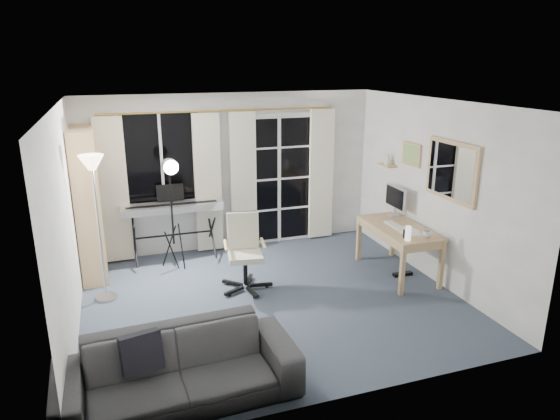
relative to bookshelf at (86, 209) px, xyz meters
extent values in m
cube|color=#3D4B59|center=(2.13, -1.50, -0.97)|extent=(4.50, 4.00, 0.02)
cube|color=white|center=(1.08, 0.48, 0.54)|extent=(1.20, 0.06, 1.40)
cube|color=black|center=(1.08, 0.45, 0.54)|extent=(1.10, 0.02, 1.30)
cube|color=white|center=(1.08, 0.44, 0.54)|extent=(0.04, 0.03, 1.30)
cube|color=white|center=(2.88, 0.48, 0.06)|extent=(1.32, 0.06, 2.11)
cube|color=black|center=(2.58, 0.45, 0.06)|extent=(0.55, 0.02, 1.95)
cube|color=black|center=(3.18, 0.45, 0.06)|extent=(0.55, 0.02, 1.95)
cube|color=white|center=(2.88, 0.44, 0.06)|extent=(0.05, 0.04, 2.05)
cube|color=white|center=(2.88, 0.44, -0.41)|extent=(1.15, 0.03, 0.03)
cube|color=white|center=(2.88, 0.44, 0.09)|extent=(1.15, 0.03, 0.03)
cube|color=white|center=(2.88, 0.44, 0.59)|extent=(1.15, 0.03, 0.03)
cylinder|color=gold|center=(1.98, 0.40, 1.19)|extent=(3.50, 0.03, 0.03)
cube|color=white|center=(0.38, 0.38, 0.12)|extent=(0.40, 0.07, 2.10)
cube|color=white|center=(1.73, 0.38, 0.12)|extent=(0.40, 0.07, 2.10)
cube|color=white|center=(2.28, 0.38, 0.12)|extent=(0.40, 0.07, 2.10)
cube|color=white|center=(3.58, 0.38, 0.12)|extent=(0.40, 0.07, 2.10)
cube|color=tan|center=(0.05, -0.44, 0.05)|extent=(0.33, 0.04, 2.03)
cube|color=tan|center=(0.02, 0.47, 0.05)|extent=(0.33, 0.04, 2.03)
cube|color=tan|center=(-0.11, 0.01, 0.05)|extent=(0.06, 0.91, 2.03)
cube|color=tan|center=(0.04, 0.02, -0.93)|extent=(0.35, 0.92, 0.03)
cube|color=tan|center=(0.04, 0.02, -0.56)|extent=(0.35, 0.92, 0.03)
cube|color=tan|center=(0.04, 0.02, -0.17)|extent=(0.35, 0.92, 0.03)
cube|color=tan|center=(0.04, 0.02, 0.21)|extent=(0.35, 0.92, 0.03)
cube|color=tan|center=(0.04, 0.02, 0.60)|extent=(0.35, 0.92, 0.03)
cube|color=tan|center=(0.04, 0.02, 1.04)|extent=(0.35, 0.92, 0.03)
cube|color=beige|center=(0.07, -0.36, -0.41)|extent=(0.23, 0.07, 0.26)
cube|color=#AE8D48|center=(0.06, -0.26, -0.44)|extent=(0.23, 0.05, 0.21)
cube|color=#343434|center=(0.06, -0.17, -0.43)|extent=(0.23, 0.04, 0.23)
cube|color=#AE8D48|center=(0.06, -0.10, -0.39)|extent=(0.23, 0.04, 0.30)
cube|color=beige|center=(0.06, -0.02, -0.43)|extent=(0.23, 0.06, 0.24)
cube|color=#9F422D|center=(0.05, 0.08, -0.42)|extent=(0.23, 0.04, 0.24)
cube|color=#5339AC|center=(0.05, 0.15, -0.42)|extent=(0.23, 0.06, 0.25)
cube|color=#AE8D48|center=(0.05, 0.24, -0.43)|extent=(0.23, 0.04, 0.23)
cube|color=#9F422D|center=(0.05, 0.31, -0.42)|extent=(0.23, 0.06, 0.24)
cube|color=#343434|center=(0.04, 0.41, -0.41)|extent=(0.23, 0.03, 0.27)
cube|color=#5339AC|center=(0.07, -0.36, -0.02)|extent=(0.23, 0.04, 0.28)
cube|color=#343434|center=(0.06, -0.28, -0.02)|extent=(0.23, 0.07, 0.27)
cube|color=#343434|center=(0.06, -0.18, -0.04)|extent=(0.23, 0.04, 0.23)
cube|color=#5339AC|center=(0.06, -0.10, -0.05)|extent=(0.23, 0.04, 0.22)
cube|color=#5339AC|center=(0.06, -0.03, -0.04)|extent=(0.23, 0.04, 0.24)
cube|color=#343434|center=(0.05, 0.04, -0.02)|extent=(0.23, 0.04, 0.28)
cube|color=#343434|center=(0.05, 0.12, -0.05)|extent=(0.23, 0.05, 0.22)
cube|color=#C5E656|center=(0.05, 0.20, -0.04)|extent=(0.23, 0.05, 0.24)
cube|color=#AE8D48|center=(0.05, 0.29, -0.03)|extent=(0.23, 0.04, 0.25)
cube|color=#343434|center=(0.05, 0.36, -0.04)|extent=(0.23, 0.04, 0.24)
cube|color=#9F422D|center=(0.07, -0.36, 0.37)|extent=(0.23, 0.04, 0.29)
cube|color=#343434|center=(0.06, -0.28, 0.34)|extent=(0.23, 0.04, 0.22)
cube|color=beige|center=(0.06, -0.21, 0.38)|extent=(0.23, 0.04, 0.30)
cube|color=beige|center=(0.06, -0.14, 0.37)|extent=(0.23, 0.04, 0.28)
cube|color=#AE8D48|center=(0.06, -0.06, 0.34)|extent=(0.23, 0.04, 0.22)
cube|color=#5339AC|center=(0.06, 0.01, 0.34)|extent=(0.23, 0.05, 0.23)
cylinder|color=#B2B2B7|center=(0.17, -0.81, -0.95)|extent=(0.35, 0.35, 0.03)
cylinder|color=#B2B2B7|center=(0.17, -0.81, -0.10)|extent=(0.04, 0.04, 1.68)
cone|color=#FFE5B2|center=(0.17, -0.81, 0.77)|extent=(0.37, 0.37, 0.17)
cylinder|color=black|center=(0.59, 0.21, -0.57)|extent=(0.04, 0.70, 0.63)
cylinder|color=black|center=(0.59, 0.21, -0.57)|extent=(0.04, 0.70, 0.63)
cylinder|color=black|center=(1.71, 0.20, -0.57)|extent=(0.04, 0.70, 0.63)
cylinder|color=black|center=(1.71, 0.20, -0.57)|extent=(0.04, 0.70, 0.63)
cylinder|color=black|center=(1.15, 0.20, -0.57)|extent=(1.12, 0.04, 0.03)
cube|color=silver|center=(1.15, 0.20, -0.15)|extent=(1.45, 0.38, 0.10)
cube|color=white|center=(1.15, 0.11, -0.11)|extent=(1.34, 0.17, 0.02)
cube|color=black|center=(1.15, 0.16, -0.10)|extent=(1.30, 0.10, 0.01)
cube|color=black|center=(1.15, 0.31, 0.04)|extent=(0.39, 0.08, 0.24)
cylinder|color=black|center=(1.22, -0.10, -0.67)|extent=(0.05, 0.25, 0.65)
cylinder|color=black|center=(1.05, -0.03, -0.67)|extent=(0.23, 0.11, 0.65)
cylinder|color=black|center=(1.07, -0.21, -0.67)|extent=(0.21, 0.17, 0.65)
cylinder|color=black|center=(1.11, -0.11, -0.03)|extent=(0.03, 0.03, 1.13)
cylinder|color=silver|center=(1.12, -0.16, 0.53)|extent=(0.23, 0.14, 0.22)
cylinder|color=white|center=(1.13, -0.23, 0.53)|extent=(0.19, 0.04, 0.19)
cube|color=black|center=(2.09, -1.14, -0.92)|extent=(0.30, 0.09, 0.04)
cylinder|color=black|center=(2.16, -1.15, -0.94)|extent=(0.05, 0.05, 0.05)
cube|color=black|center=(1.98, -0.93, -0.92)|extent=(0.17, 0.28, 0.04)
cylinder|color=black|center=(2.02, -0.86, -0.94)|extent=(0.05, 0.05, 0.05)
cube|color=black|center=(1.75, -0.97, -0.92)|extent=(0.24, 0.24, 0.04)
cylinder|color=black|center=(1.69, -0.91, -0.94)|extent=(0.05, 0.05, 0.05)
cube|color=black|center=(1.71, -1.20, -0.92)|extent=(0.28, 0.18, 0.04)
cylinder|color=black|center=(1.64, -1.23, -0.94)|extent=(0.05, 0.05, 0.05)
cube|color=black|center=(1.92, -1.31, -0.92)|extent=(0.09, 0.30, 0.04)
cylinder|color=black|center=(1.93, -1.38, -0.94)|extent=(0.05, 0.05, 0.05)
cylinder|color=black|center=(1.89, -1.11, -0.70)|extent=(0.06, 0.06, 0.37)
cube|color=beige|center=(1.89, -1.11, -0.50)|extent=(0.49, 0.49, 0.07)
cube|color=beige|center=(1.92, -0.91, -0.22)|extent=(0.42, 0.18, 0.48)
cube|color=black|center=(1.93, -0.87, -0.21)|extent=(0.40, 0.15, 0.45)
cylinder|color=tan|center=(1.66, -1.05, -0.35)|extent=(0.10, 0.37, 0.04)
cylinder|color=tan|center=(2.13, -1.13, -0.35)|extent=(0.10, 0.37, 0.04)
cube|color=tan|center=(4.01, -1.31, -0.29)|extent=(0.67, 1.30, 0.04)
cube|color=tan|center=(4.01, -1.31, -0.35)|extent=(0.63, 1.26, 0.09)
cube|color=tan|center=(3.71, -1.91, -0.64)|extent=(0.06, 0.06, 0.65)
cube|color=tan|center=(4.28, -1.92, -0.64)|extent=(0.06, 0.06, 0.65)
cube|color=tan|center=(3.73, -0.69, -0.64)|extent=(0.06, 0.06, 0.65)
cube|color=tan|center=(4.30, -0.70, -0.64)|extent=(0.06, 0.06, 0.65)
cube|color=silver|center=(4.21, -0.86, -0.26)|extent=(0.17, 0.11, 0.01)
cube|color=silver|center=(4.21, -0.86, -0.14)|extent=(0.04, 0.03, 0.20)
cube|color=silver|center=(4.21, -0.86, 0.01)|extent=(0.04, 0.50, 0.31)
cube|color=black|center=(4.19, -0.86, 0.01)|extent=(0.02, 0.46, 0.28)
cube|color=white|center=(3.96, -1.27, -0.26)|extent=(0.14, 0.39, 0.02)
cube|color=white|center=(3.91, -1.54, -0.26)|extent=(0.06, 0.09, 0.02)
cube|color=white|center=(4.05, -1.45, -0.27)|extent=(0.23, 0.30, 0.01)
cube|color=white|center=(4.02, -1.64, -0.27)|extent=(0.21, 0.16, 0.00)
cube|color=black|center=(3.83, -1.73, -0.22)|extent=(0.05, 0.04, 0.11)
cylinder|color=white|center=(3.81, -1.82, -0.18)|extent=(0.08, 0.08, 0.18)
cube|color=black|center=(4.05, -1.41, -0.94)|extent=(0.28, 0.08, 0.05)
imported|color=silver|center=(4.11, -1.81, -0.21)|extent=(0.12, 0.09, 0.11)
cube|color=tan|center=(4.35, -1.85, 0.59)|extent=(0.04, 0.94, 0.74)
cube|color=white|center=(4.33, -1.85, 0.59)|extent=(0.01, 0.84, 0.64)
cube|color=tan|center=(4.36, -0.95, 0.64)|extent=(0.03, 0.42, 0.32)
cube|color=#54A975|center=(4.34, -0.95, 0.64)|extent=(0.00, 0.36, 0.26)
cube|color=tan|center=(4.29, -0.45, 0.39)|extent=(0.16, 0.30, 0.02)
cone|color=beige|center=(4.29, -0.45, 0.48)|extent=(0.12, 0.12, 0.15)
imported|color=#2B2A2D|center=(0.78, -3.05, -0.56)|extent=(2.07, 0.69, 0.80)
cube|color=black|center=(0.48, -2.96, -0.49)|extent=(0.38, 0.26, 0.36)
camera|label=1|loc=(0.40, -6.86, 1.91)|focal=32.00mm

